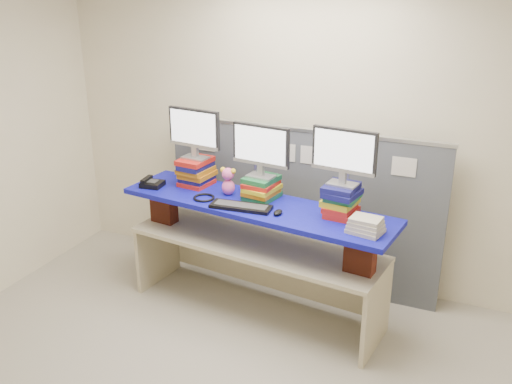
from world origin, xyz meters
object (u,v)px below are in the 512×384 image
at_px(desk, 256,256).
at_px(monitor_right, 344,154).
at_px(monitor_center, 261,148).
at_px(blue_board, 256,206).
at_px(keyboard, 241,207).
at_px(desk_phone, 152,183).
at_px(monitor_left, 194,131).

relative_size(desk, monitor_right, 4.45).
bearing_deg(monitor_center, blue_board, -78.94).
xyz_separation_m(monitor_right, keyboard, (-0.78, -0.18, -0.49)).
relative_size(monitor_right, keyboard, 1.00).
height_order(keyboard, desk_phone, desk_phone).
distance_m(monitor_left, monitor_center, 0.67).
height_order(blue_board, monitor_right, monitor_right).
xyz_separation_m(monitor_left, keyboard, (0.60, -0.35, -0.48)).
height_order(blue_board, desk_phone, desk_phone).
xyz_separation_m(blue_board, monitor_right, (0.71, 0.03, 0.53)).
distance_m(blue_board, monitor_right, 0.88).
distance_m(desk, blue_board, 0.46).
bearing_deg(monitor_left, desk, -9.76).
distance_m(monitor_center, desk_phone, 1.09).
distance_m(blue_board, keyboard, 0.16).
xyz_separation_m(desk, blue_board, (-0.00, 0.00, 0.46)).
distance_m(desk, monitor_right, 1.22).
xyz_separation_m(blue_board, monitor_center, (-0.01, 0.12, 0.46)).
height_order(monitor_left, monitor_right, monitor_right).
height_order(monitor_right, keyboard, monitor_right).
xyz_separation_m(desk, desk_phone, (-1.01, 0.00, 0.52)).
xyz_separation_m(desk, monitor_left, (-0.67, 0.20, 0.98)).
relative_size(monitor_right, desk_phone, 2.55).
distance_m(monitor_left, monitor_right, 1.39).
bearing_deg(monitor_left, monitor_right, 0.00).
relative_size(desk, monitor_center, 4.45).
distance_m(desk, monitor_center, 0.94).
distance_m(monitor_left, keyboard, 0.84).
xyz_separation_m(monitor_left, desk_phone, (-0.34, -0.20, -0.47)).
distance_m(desk, keyboard, 0.53).
bearing_deg(desk, blue_board, -173.02).
bearing_deg(monitor_center, desk_phone, -166.31).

